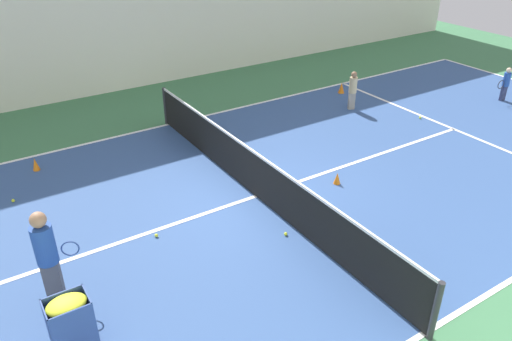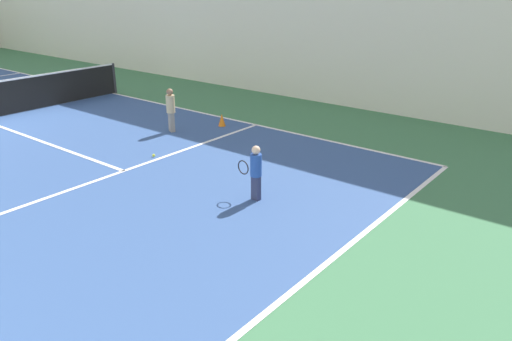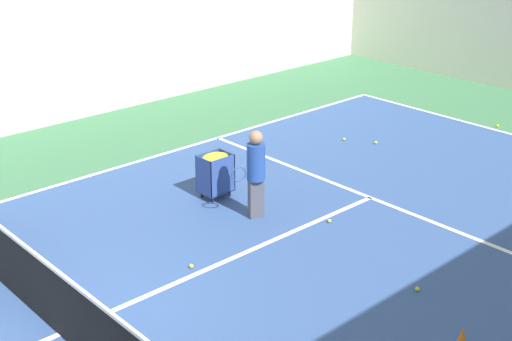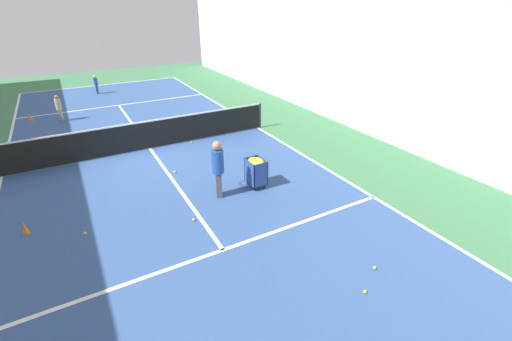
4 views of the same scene
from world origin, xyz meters
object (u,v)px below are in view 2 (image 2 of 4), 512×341
Objects in this scene: player_near_baseline at (255,169)px; training_cone_1 at (222,120)px; child_midcourt at (171,107)px; training_cone_0 at (37,80)px.

training_cone_1 is (3.33, 3.86, -0.44)m from player_near_baseline.
child_midcourt is at bearing -19.03° from player_near_baseline.
training_cone_0 is at bearing 90.67° from training_cone_1.
training_cone_1 is (0.11, -9.71, 0.02)m from training_cone_0.
player_near_baseline is at bearing 175.61° from child_midcourt.
player_near_baseline is 5.12m from training_cone_1.
child_midcourt reaches higher than training_cone_1.
child_midcourt is 3.42× the size of training_cone_1.
training_cone_1 is at bearing -35.38° from player_near_baseline.
training_cone_0 is 9.71m from training_cone_1.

